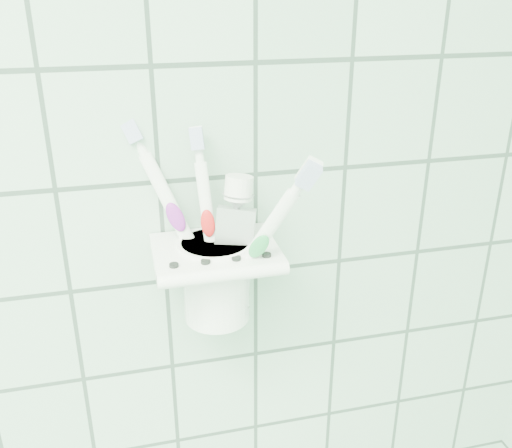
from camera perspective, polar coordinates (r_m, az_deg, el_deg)
holder_bracket at (r=0.58m, az=-4.11°, el=-2.98°), size 0.12×0.10×0.04m
cup at (r=0.59m, az=-4.01°, el=-5.27°), size 0.08×0.08×0.09m
toothbrush_pink at (r=0.55m, az=-3.38°, el=0.92°), size 0.08×0.07×0.22m
toothbrush_blue at (r=0.55m, az=-3.82°, el=-0.63°), size 0.02×0.05×0.20m
toothbrush_orange at (r=0.56m, az=-4.76°, el=0.58°), size 0.08×0.08×0.21m
toothpaste_tube at (r=0.56m, az=-2.92°, el=-1.67°), size 0.05×0.04×0.15m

